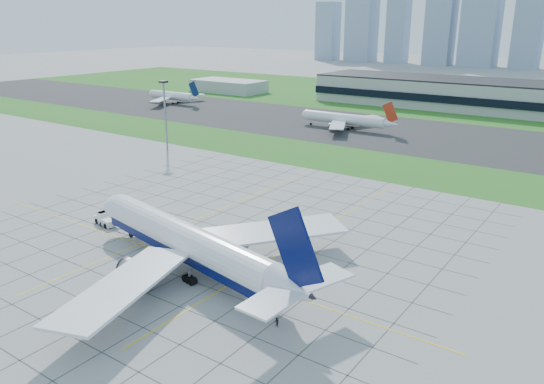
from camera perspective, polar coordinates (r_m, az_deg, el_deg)
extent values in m
plane|color=#9A9994|center=(113.75, -10.04, -6.38)|extent=(1400.00, 1400.00, 0.00)
cube|color=#266D1F|center=(184.44, 10.03, 3.12)|extent=(700.00, 35.00, 0.04)
cube|color=#383838|center=(234.25, 15.87, 5.86)|extent=(700.00, 75.00, 0.04)
cube|color=#266D1F|center=(338.73, 22.29, 8.77)|extent=(700.00, 145.00, 0.04)
cube|color=#474744|center=(154.81, -20.10, -0.59)|extent=(0.18, 130.00, 0.02)
cube|color=#474744|center=(148.54, -18.31, -1.17)|extent=(0.18, 130.00, 0.02)
cube|color=#474744|center=(142.45, -16.37, -1.79)|extent=(0.18, 130.00, 0.02)
cube|color=#474744|center=(136.55, -14.25, -2.46)|extent=(0.18, 130.00, 0.02)
cube|color=#474744|center=(130.88, -11.94, -3.19)|extent=(0.18, 130.00, 0.02)
cube|color=#474744|center=(125.47, -9.42, -3.97)|extent=(0.18, 130.00, 0.02)
cube|color=#474744|center=(120.34, -6.68, -4.82)|extent=(0.18, 130.00, 0.02)
cube|color=#474744|center=(115.53, -3.69, -5.73)|extent=(0.18, 130.00, 0.02)
cube|color=#474744|center=(111.10, -0.45, -6.69)|extent=(0.18, 130.00, 0.02)
cube|color=#474744|center=(107.08, 3.07, -7.71)|extent=(0.18, 130.00, 0.02)
cube|color=#474744|center=(103.53, 6.86, -8.77)|extent=(0.18, 130.00, 0.02)
cube|color=#474744|center=(100.48, 10.93, -9.86)|extent=(0.18, 130.00, 0.02)
cube|color=#474744|center=(98.00, 15.25, -10.95)|extent=(0.18, 130.00, 0.02)
cube|color=#474744|center=(96.68, -23.80, -12.36)|extent=(110.00, 0.18, 0.02)
cube|color=#474744|center=(100.27, -19.88, -10.74)|extent=(110.00, 0.18, 0.02)
cube|color=#474744|center=(104.34, -16.30, -9.19)|extent=(110.00, 0.18, 0.02)
cube|color=#474744|center=(108.85, -13.02, -7.73)|extent=(110.00, 0.18, 0.02)
cube|color=#474744|center=(113.75, -10.04, -6.38)|extent=(110.00, 0.18, 0.02)
cube|color=#474744|center=(118.98, -7.32, -5.12)|extent=(110.00, 0.18, 0.02)
cube|color=#474744|center=(124.51, -4.85, -3.96)|extent=(110.00, 0.18, 0.02)
cube|color=#474744|center=(130.29, -2.60, -2.90)|extent=(110.00, 0.18, 0.02)
cube|color=#474744|center=(136.30, -0.54, -1.92)|extent=(110.00, 0.18, 0.02)
cube|color=#474744|center=(142.50, 1.33, -1.03)|extent=(110.00, 0.18, 0.02)
cube|color=#474744|center=(148.88, 3.05, -0.21)|extent=(110.00, 0.18, 0.02)
cube|color=#474744|center=(155.41, 4.62, 0.54)|extent=(110.00, 0.18, 0.02)
cube|color=#474744|center=(162.06, 6.06, 1.23)|extent=(110.00, 0.18, 0.02)
cube|color=yellow|center=(112.49, -10.76, -6.70)|extent=(120.00, 0.25, 0.03)
cube|color=yellow|center=(133.49, -7.05, -2.50)|extent=(0.25, 100.00, 0.03)
cube|color=yellow|center=(117.70, 3.19, -5.25)|extent=(0.25, 100.00, 0.03)
cube|color=#B7B7B2|center=(369.47, -4.71, 11.30)|extent=(50.00, 25.00, 8.00)
cylinder|color=gray|center=(202.26, -11.39, 7.96)|extent=(0.70, 0.70, 25.00)
cube|color=black|center=(200.53, -11.62, 11.54)|extent=(2.50, 2.50, 0.80)
cube|color=#8EA0BA|center=(679.34, 6.04, 16.81)|extent=(24.00, 21.60, 68.00)
cube|color=#8EA0BA|center=(639.96, 13.46, 17.58)|extent=(22.00, 19.80, 95.00)
cube|color=#8EA0BA|center=(611.58, 21.51, 15.88)|extent=(35.00, 31.50, 74.00)
cube|color=#8EA0BA|center=(601.80, 26.17, 17.42)|extent=(26.00, 23.40, 118.00)
cylinder|color=white|center=(104.09, -9.18, -5.10)|extent=(49.52, 15.64, 6.42)
cube|color=#060E44|center=(104.89, -9.12, -6.12)|extent=(49.43, 15.22, 1.71)
ellipsoid|color=white|center=(123.91, -15.74, -1.76)|extent=(11.30, 8.25, 6.42)
cube|color=black|center=(125.72, -16.28, -1.26)|extent=(2.96, 3.81, 0.64)
cone|color=white|center=(84.28, 2.16, -10.41)|extent=(9.56, 7.61, 6.10)
cube|color=#060E44|center=(80.79, 2.50, -6.07)|extent=(11.55, 2.74, 13.65)
cube|color=white|center=(109.87, 0.12, -4.20)|extent=(25.70, 29.72, 1.04)
cube|color=white|center=(91.64, -15.67, -9.64)|extent=(17.09, 31.42, 1.04)
cylinder|color=slate|center=(111.51, -4.36, -5.10)|extent=(7.60, 5.31, 4.06)
cylinder|color=slate|center=(100.12, -14.40, -8.45)|extent=(7.60, 5.31, 4.06)
cylinder|color=gray|center=(123.27, -14.96, -4.08)|extent=(0.45, 0.45, 2.78)
cylinder|color=black|center=(123.56, -14.93, -4.42)|extent=(1.26, 0.75, 1.18)
cylinder|color=black|center=(104.15, -5.77, -8.14)|extent=(1.61, 1.52, 1.39)
cylinder|color=black|center=(100.56, -8.86, -9.28)|extent=(1.61, 1.52, 1.39)
cube|color=white|center=(132.35, -17.35, -2.94)|extent=(7.09, 4.29, 1.54)
cube|color=white|center=(133.49, -17.74, -2.30)|extent=(2.41, 2.76, 1.21)
cube|color=black|center=(133.41, -17.74, -2.21)|extent=(2.15, 2.50, 0.77)
cube|color=gray|center=(128.47, -16.36, -3.64)|extent=(3.29, 0.82, 0.20)
cylinder|color=black|center=(134.94, -17.22, -2.70)|extent=(1.30, 0.77, 1.21)
cylinder|color=black|center=(133.80, -18.31, -2.99)|extent=(1.30, 0.77, 1.21)
cylinder|color=black|center=(131.22, -16.33, -3.21)|extent=(1.30, 0.77, 1.21)
cylinder|color=black|center=(130.04, -17.44, -3.51)|extent=(1.30, 0.77, 1.21)
imported|color=black|center=(130.74, -17.96, -3.36)|extent=(0.67, 0.65, 1.55)
imported|color=black|center=(86.41, 0.52, -13.84)|extent=(0.96, 0.87, 1.62)
cylinder|color=white|center=(320.73, -10.72, 10.14)|extent=(31.93, 4.80, 4.80)
cube|color=#071D48|center=(307.75, -8.41, 10.88)|extent=(7.46, 0.40, 9.15)
cube|color=white|center=(327.00, -9.04, 10.23)|extent=(13.89, 20.66, 0.40)
cube|color=white|center=(311.72, -11.87, 9.71)|extent=(13.89, 20.66, 0.40)
cylinder|color=black|center=(320.93, -10.05, 9.46)|extent=(1.00, 1.00, 1.00)
cylinder|color=black|center=(317.87, -10.62, 9.35)|extent=(1.00, 1.00, 1.00)
cylinder|color=white|center=(241.39, 7.77, 7.80)|extent=(38.83, 4.80, 4.80)
cube|color=#B12A14|center=(231.59, 12.60, 8.37)|extent=(7.46, 0.40, 9.15)
cube|color=white|center=(250.05, 9.49, 7.88)|extent=(13.89, 20.66, 0.40)
cube|color=white|center=(230.71, 7.08, 7.16)|extent=(13.89, 20.66, 0.40)
cylinder|color=black|center=(242.61, 8.65, 6.85)|extent=(1.00, 1.00, 1.00)
cylinder|color=black|center=(238.74, 8.17, 6.69)|extent=(1.00, 1.00, 1.00)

